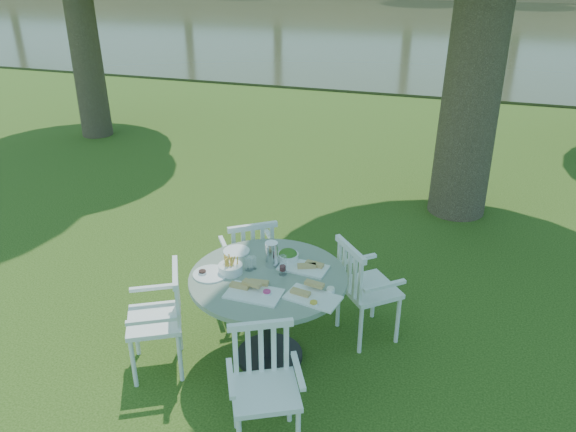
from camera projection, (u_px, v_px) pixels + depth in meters
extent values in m
plane|color=#1C370B|center=(282.00, 302.00, 5.54)|extent=(140.00, 140.00, 0.00)
cylinder|color=black|center=(270.00, 355.00, 4.79)|extent=(0.56, 0.56, 0.04)
cylinder|color=black|center=(269.00, 318.00, 4.62)|extent=(0.12, 0.12, 0.73)
cylinder|color=gray|center=(268.00, 278.00, 4.46)|extent=(1.26, 1.26, 0.04)
cylinder|color=white|center=(398.00, 320.00, 4.88)|extent=(0.04, 0.04, 0.46)
cylinder|color=white|center=(373.00, 296.00, 5.23)|extent=(0.04, 0.04, 0.46)
cylinder|color=white|center=(360.00, 330.00, 4.75)|extent=(0.04, 0.04, 0.46)
cylinder|color=white|center=(338.00, 305.00, 5.10)|extent=(0.04, 0.04, 0.46)
cube|color=white|center=(369.00, 288.00, 4.88)|extent=(0.64, 0.64, 0.04)
cube|color=white|center=(349.00, 272.00, 4.72)|extent=(0.34, 0.39, 0.47)
cylinder|color=white|center=(264.00, 267.00, 5.72)|extent=(0.04, 0.04, 0.45)
cylinder|color=white|center=(226.00, 273.00, 5.61)|extent=(0.04, 0.04, 0.45)
cylinder|color=white|center=(274.00, 285.00, 5.41)|extent=(0.04, 0.04, 0.45)
cylinder|color=white|center=(233.00, 292.00, 5.30)|extent=(0.04, 0.04, 0.45)
cube|color=white|center=(249.00, 257.00, 5.40)|extent=(0.62, 0.61, 0.04)
cube|color=white|center=(253.00, 247.00, 5.14)|extent=(0.40, 0.30, 0.46)
cylinder|color=white|center=(136.00, 332.00, 4.74)|extent=(0.04, 0.04, 0.45)
cylinder|color=white|center=(133.00, 363.00, 4.38)|extent=(0.04, 0.04, 0.45)
cylinder|color=white|center=(179.00, 328.00, 4.80)|extent=(0.04, 0.04, 0.45)
cylinder|color=white|center=(180.00, 358.00, 4.44)|extent=(0.04, 0.04, 0.45)
cube|color=white|center=(154.00, 320.00, 4.48)|extent=(0.59, 0.60, 0.04)
cube|color=white|center=(177.00, 295.00, 4.43)|extent=(0.25, 0.42, 0.46)
cylinder|color=white|center=(235.00, 404.00, 4.00)|extent=(0.04, 0.04, 0.44)
cylinder|color=white|center=(289.00, 398.00, 4.05)|extent=(0.04, 0.04, 0.44)
cube|color=white|center=(265.00, 392.00, 3.77)|extent=(0.59, 0.57, 0.04)
cube|color=white|center=(261.00, 350.00, 3.85)|extent=(0.42, 0.24, 0.45)
cube|color=white|center=(254.00, 294.00, 4.20)|extent=(0.42, 0.26, 0.02)
cube|color=white|center=(313.00, 298.00, 4.15)|extent=(0.44, 0.31, 0.02)
cube|color=white|center=(303.00, 268.00, 4.54)|extent=(0.41, 0.25, 0.02)
cylinder|color=white|center=(211.00, 274.00, 4.46)|extent=(0.28, 0.28, 0.01)
cylinder|color=white|center=(236.00, 251.00, 4.80)|extent=(0.23, 0.23, 0.01)
cylinder|color=white|center=(230.00, 269.00, 4.47)|extent=(0.19, 0.19, 0.08)
cylinder|color=white|center=(288.00, 257.00, 4.66)|extent=(0.18, 0.18, 0.06)
cylinder|color=silver|center=(272.00, 254.00, 4.54)|extent=(0.11, 0.11, 0.21)
cylinder|color=white|center=(283.00, 265.00, 4.43)|extent=(0.06, 0.06, 0.17)
cylinder|color=white|center=(253.00, 263.00, 4.53)|extent=(0.06, 0.06, 0.10)
cylinder|color=white|center=(249.00, 264.00, 4.50)|extent=(0.07, 0.07, 0.12)
cylinder|color=white|center=(267.00, 294.00, 4.19)|extent=(0.07, 0.07, 0.03)
cylinder|color=white|center=(314.00, 305.00, 4.06)|extent=(0.06, 0.06, 0.03)
cylinder|color=white|center=(331.00, 291.00, 4.23)|extent=(0.07, 0.07, 0.03)
cylinder|color=white|center=(203.00, 274.00, 4.45)|extent=(0.07, 0.07, 0.03)
cube|color=#2E321E|center=(439.00, 26.00, 25.35)|extent=(100.00, 28.00, 0.12)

